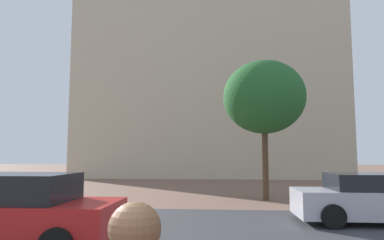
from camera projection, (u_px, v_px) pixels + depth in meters
ground_plane at (180, 219)px, 10.47m from camera, size 120.00×120.00×0.00m
street_asphalt_strip at (171, 233)px, 8.55m from camera, size 120.00×7.53×0.00m
landmark_building at (205, 76)px, 34.07m from camera, size 23.09×12.49×30.43m
car_silver at (376, 199)px, 9.84m from camera, size 4.49×1.98×1.39m
car_red at (9, 212)px, 7.22m from camera, size 4.53×2.07×1.53m
tree_curb_far at (264, 97)px, 15.19m from camera, size 3.57×3.57×6.05m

